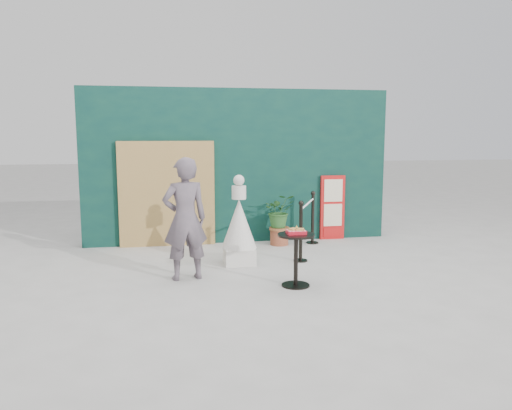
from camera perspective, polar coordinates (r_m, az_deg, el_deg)
name	(u,v)px	position (r m, az deg, el deg)	size (l,w,h in m)	color
ground	(271,288)	(7.09, 1.77, -9.41)	(60.00, 60.00, 0.00)	#ADAAA5
back_wall	(238,166)	(9.88, -2.04, 4.47)	(6.00, 0.30, 3.00)	#092B29
bamboo_fence	(167,194)	(9.61, -10.13, 1.25)	(1.80, 0.08, 2.00)	tan
woman	(185,219)	(7.36, -8.12, -1.59)	(0.66, 0.43, 1.81)	#64565F
menu_board	(332,207)	(10.23, 8.73, -0.28)	(0.50, 0.07, 1.30)	red
statue	(239,228)	(8.20, -1.95, -2.62)	(0.58, 0.58, 1.48)	white
cafe_table	(296,252)	(7.05, 4.59, -5.32)	(0.52, 0.52, 0.75)	black
food_basket	(296,231)	(6.99, 4.63, -3.01)	(0.26, 0.19, 0.11)	red
planter	(279,216)	(9.61, 2.69, -1.21)	(0.58, 0.50, 0.99)	#975031
stanchion_barrier	(307,225)	(9.11, 5.87, -2.27)	(0.84, 1.54, 1.03)	black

